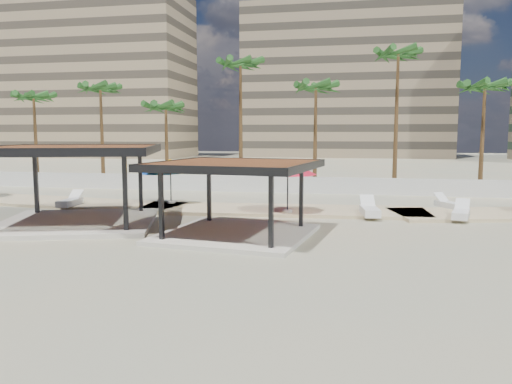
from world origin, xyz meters
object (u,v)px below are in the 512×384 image
lounger_c (449,204)px  lounger_d (461,213)px  pavilion_central (236,192)px  umbrella_c (288,168)px  pavilion_west (76,178)px  lounger_b (370,210)px  lounger_a (70,202)px

lounger_c → lounger_d: 3.39m
pavilion_central → umbrella_c: (1.42, 5.84, 0.65)m
pavilion_west → lounger_b: (13.80, 4.72, -1.86)m
lounger_b → lounger_c: size_ratio=1.19×
lounger_c → lounger_d: size_ratio=0.89×
lounger_b → lounger_c: (4.48, 3.39, -0.03)m
umbrella_c → lounger_c: umbrella_c is taller
pavilion_west → lounger_b: bearing=1.4°
pavilion_west → pavilion_central: bearing=-25.7°
pavilion_central → umbrella_c: bearing=84.3°
lounger_a → lounger_c: 21.83m
pavilion_west → lounger_a: pavilion_west is taller
pavilion_central → lounger_a: bearing=160.5°
lounger_a → lounger_b: 17.09m
lounger_d → lounger_b: bearing=104.7°
pavilion_central → lounger_d: (10.16, 5.89, -1.52)m
umbrella_c → lounger_c: bearing=21.4°
umbrella_c → pavilion_central: bearing=-103.6°
lounger_a → lounger_b: lounger_b is taller
lounger_a → lounger_d: (21.55, -0.00, 0.00)m
pavilion_west → umbrella_c: bearing=8.7°
lounger_b → lounger_c: bearing=-60.4°
lounger_a → lounger_b: bearing=-94.6°
pavilion_central → umbrella_c: 6.05m
umbrella_c → lounger_b: size_ratio=1.40×
umbrella_c → lounger_a: umbrella_c is taller
pavilion_central → lounger_a: pavilion_central is taller
pavilion_west → lounger_b: 14.70m
pavilion_west → lounger_d: size_ratio=4.02×
pavilion_west → lounger_a: 6.04m
lounger_b → lounger_d: size_ratio=1.06×
lounger_b → umbrella_c: bearing=83.3°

